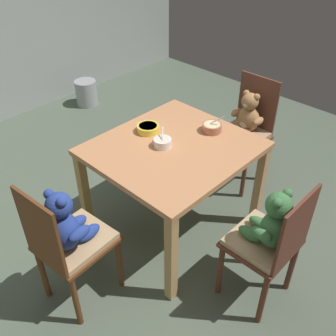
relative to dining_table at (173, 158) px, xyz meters
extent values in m
cube|color=#4D5A4A|center=(0.00, 0.00, -0.66)|extent=(5.20, 5.20, 0.04)
cube|color=#BA7B4F|center=(0.00, 0.00, 0.08)|extent=(1.02, 0.93, 0.04)
cube|color=tan|center=(-0.47, -0.43, -0.29)|extent=(0.06, 0.06, 0.70)
cube|color=tan|center=(0.47, -0.43, -0.29)|extent=(0.06, 0.06, 0.70)
cube|color=#AF894B|center=(-0.47, 0.43, -0.29)|extent=(0.06, 0.06, 0.70)
cube|color=tan|center=(0.47, 0.43, -0.29)|extent=(0.06, 0.06, 0.70)
cube|color=#562F18|center=(-0.82, 0.01, -0.20)|extent=(0.44, 0.40, 0.02)
cube|color=#562F18|center=(-1.02, -0.01, 0.04)|extent=(0.04, 0.34, 0.47)
cylinder|color=#562F18|center=(-0.63, -0.13, -0.43)|extent=(0.04, 0.04, 0.43)
cylinder|color=#562F18|center=(-0.66, 0.18, -0.43)|extent=(0.04, 0.04, 0.43)
cylinder|color=#562F18|center=(-0.99, -0.16, -0.43)|extent=(0.04, 0.04, 0.43)
cylinder|color=#562F18|center=(-1.01, 0.15, -0.43)|extent=(0.04, 0.04, 0.43)
cube|color=tan|center=(-0.82, 0.01, -0.18)|extent=(0.41, 0.37, 0.04)
ellipsoid|color=navy|center=(-0.89, 0.00, -0.04)|extent=(0.20, 0.22, 0.24)
ellipsoid|color=#C7B19D|center=(-0.84, 0.01, -0.05)|extent=(0.07, 0.12, 0.15)
sphere|color=navy|center=(-0.88, 0.00, 0.14)|extent=(0.15, 0.15, 0.15)
ellipsoid|color=#C7B19D|center=(-0.83, 0.01, 0.13)|extent=(0.06, 0.06, 0.04)
sphere|color=navy|center=(-0.89, -0.05, 0.20)|extent=(0.06, 0.06, 0.06)
sphere|color=navy|center=(-0.90, 0.06, 0.20)|extent=(0.06, 0.06, 0.06)
ellipsoid|color=navy|center=(-0.86, -0.11, -0.01)|extent=(0.14, 0.08, 0.07)
ellipsoid|color=navy|center=(-0.88, 0.12, -0.01)|extent=(0.14, 0.08, 0.07)
ellipsoid|color=navy|center=(-0.76, -0.04, -0.12)|extent=(0.16, 0.09, 0.07)
ellipsoid|color=navy|center=(-0.77, 0.07, -0.12)|extent=(0.16, 0.09, 0.07)
cube|color=#542B1E|center=(-0.07, -0.78, -0.20)|extent=(0.39, 0.37, 0.02)
cube|color=#542B1E|center=(-0.07, -0.95, 0.02)|extent=(0.36, 0.02, 0.43)
cylinder|color=#542B1E|center=(0.10, -0.62, -0.43)|extent=(0.04, 0.04, 0.43)
cylinder|color=#542B1E|center=(-0.23, -0.62, -0.43)|extent=(0.04, 0.04, 0.43)
cylinder|color=#542B1E|center=(0.10, -0.93, -0.43)|extent=(0.04, 0.04, 0.43)
cylinder|color=#542B1E|center=(-0.23, -0.93, -0.43)|extent=(0.04, 0.04, 0.43)
cube|color=tan|center=(-0.07, -0.78, -0.18)|extent=(0.36, 0.34, 0.04)
ellipsoid|color=#3C703F|center=(-0.07, -0.84, -0.04)|extent=(0.20, 0.17, 0.23)
ellipsoid|color=#CCBC8D|center=(-0.07, -0.79, -0.05)|extent=(0.11, 0.06, 0.14)
sphere|color=#3C703F|center=(-0.07, -0.83, 0.13)|extent=(0.15, 0.15, 0.15)
ellipsoid|color=#CCBC8D|center=(-0.07, -0.78, 0.12)|extent=(0.06, 0.05, 0.04)
sphere|color=#3C703F|center=(-0.02, -0.84, 0.18)|extent=(0.06, 0.06, 0.06)
sphere|color=#3C703F|center=(-0.12, -0.84, 0.18)|extent=(0.06, 0.06, 0.06)
ellipsoid|color=#3C703F|center=(0.05, -0.82, -0.01)|extent=(0.06, 0.13, 0.06)
ellipsoid|color=#3C703F|center=(-0.18, -0.82, -0.01)|extent=(0.06, 0.13, 0.06)
ellipsoid|color=#3C703F|center=(-0.01, -0.72, -0.12)|extent=(0.07, 0.15, 0.07)
ellipsoid|color=#3C703F|center=(-0.12, -0.72, -0.12)|extent=(0.07, 0.15, 0.07)
cube|color=#573123|center=(0.82, -0.01, -0.20)|extent=(0.38, 0.39, 0.02)
cube|color=#573123|center=(1.00, -0.01, 0.04)|extent=(0.02, 0.36, 0.47)
cylinder|color=#573123|center=(0.66, 0.15, -0.43)|extent=(0.04, 0.04, 0.43)
cylinder|color=#573123|center=(0.66, -0.18, -0.43)|extent=(0.04, 0.04, 0.43)
cylinder|color=#573123|center=(0.98, 0.15, -0.43)|extent=(0.04, 0.04, 0.43)
cylinder|color=#573123|center=(0.98, -0.18, -0.43)|extent=(0.04, 0.04, 0.43)
cube|color=tan|center=(0.82, -0.01, -0.18)|extent=(0.35, 0.36, 0.04)
ellipsoid|color=#A57447|center=(0.89, -0.01, -0.05)|extent=(0.16, 0.19, 0.22)
ellipsoid|color=beige|center=(0.84, -0.01, -0.06)|extent=(0.06, 0.10, 0.13)
sphere|color=#A57447|center=(0.88, -0.01, 0.11)|extent=(0.14, 0.14, 0.14)
ellipsoid|color=beige|center=(0.83, -0.01, 0.10)|extent=(0.05, 0.06, 0.04)
sphere|color=#A57447|center=(0.89, 0.04, 0.16)|extent=(0.05, 0.05, 0.05)
sphere|color=#A57447|center=(0.89, -0.06, 0.16)|extent=(0.05, 0.05, 0.05)
ellipsoid|color=#A57447|center=(0.86, 0.09, -0.02)|extent=(0.12, 0.06, 0.06)
ellipsoid|color=#A57447|center=(0.86, -0.12, -0.02)|extent=(0.12, 0.06, 0.06)
ellipsoid|color=#A57447|center=(0.77, 0.04, -0.12)|extent=(0.14, 0.07, 0.07)
ellipsoid|color=#A57447|center=(0.78, -0.07, -0.12)|extent=(0.14, 0.07, 0.07)
cylinder|color=yellow|center=(0.01, 0.26, 0.12)|extent=(0.16, 0.16, 0.05)
cylinder|color=yellow|center=(0.01, 0.26, 0.10)|extent=(0.09, 0.09, 0.01)
cylinder|color=beige|center=(0.01, 0.26, 0.14)|extent=(0.13, 0.13, 0.01)
cylinder|color=#B26B50|center=(0.33, -0.06, 0.12)|extent=(0.14, 0.14, 0.06)
cylinder|color=#B26B50|center=(0.33, -0.06, 0.10)|extent=(0.08, 0.08, 0.01)
cylinder|color=beige|center=(0.33, -0.06, 0.15)|extent=(0.11, 0.11, 0.01)
cylinder|color=#BCBCC1|center=(0.35, -0.09, 0.19)|extent=(0.06, 0.08, 0.07)
ellipsoid|color=#BCBCC1|center=(0.32, -0.05, 0.14)|extent=(0.04, 0.04, 0.01)
cylinder|color=white|center=(-0.05, 0.05, 0.12)|extent=(0.12, 0.12, 0.06)
cylinder|color=white|center=(-0.05, 0.05, 0.10)|extent=(0.07, 0.07, 0.01)
cylinder|color=beige|center=(-0.05, 0.05, 0.15)|extent=(0.10, 0.10, 0.01)
cylinder|color=#BCBCC1|center=(-0.03, 0.07, 0.18)|extent=(0.07, 0.06, 0.06)
ellipsoid|color=#BCBCC1|center=(-0.06, 0.04, 0.14)|extent=(0.04, 0.04, 0.01)
cylinder|color=#93969B|center=(0.79, 2.15, -0.49)|extent=(0.25, 0.25, 0.30)
camera|label=1|loc=(-1.58, -1.46, 1.50)|focal=41.26mm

